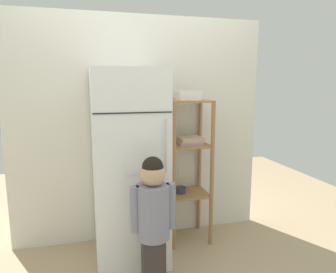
{
  "coord_description": "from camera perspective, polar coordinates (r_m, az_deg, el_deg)",
  "views": [
    {
      "loc": [
        -0.49,
        -2.47,
        1.48
      ],
      "look_at": [
        0.17,
        0.02,
        1.04
      ],
      "focal_mm": 32.63,
      "sensor_mm": 36.0,
      "label": 1
    }
  ],
  "objects": [
    {
      "name": "ground_plane",
      "position": [
        2.92,
        -3.42,
        -20.85
      ],
      "size": [
        6.0,
        6.0,
        0.0
      ],
      "primitive_type": "plane",
      "color": "tan"
    },
    {
      "name": "kitchen_wall_back",
      "position": [
        2.92,
        -5.12,
        1.2
      ],
      "size": [
        2.4,
        0.03,
        2.11
      ],
      "primitive_type": "cube",
      "color": "silver",
      "rests_on": "ground"
    },
    {
      "name": "refrigerator",
      "position": [
        2.6,
        -7.35,
        -5.54
      ],
      "size": [
        0.58,
        0.69,
        1.61
      ],
      "color": "white",
      "rests_on": "ground"
    },
    {
      "name": "child_standing",
      "position": [
        2.21,
        -2.81,
        -13.77
      ],
      "size": [
        0.32,
        0.24,
        1.0
      ],
      "color": "#3E3435",
      "rests_on": "ground"
    },
    {
      "name": "pantry_shelf_unit",
      "position": [
        2.86,
        3.73,
        -3.95
      ],
      "size": [
        0.39,
        0.35,
        1.34
      ],
      "color": "#9E7247",
      "rests_on": "ground"
    },
    {
      "name": "fruit_bin",
      "position": [
        2.79,
        3.87,
        7.54
      ],
      "size": [
        0.2,
        0.19,
        0.09
      ],
      "color": "white",
      "rests_on": "pantry_shelf_unit"
    }
  ]
}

